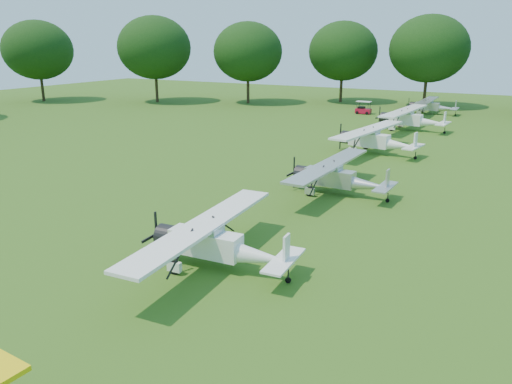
% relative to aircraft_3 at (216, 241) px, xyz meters
% --- Properties ---
extents(ground, '(160.00, 160.00, 0.00)m').
position_rel_aircraft_3_xyz_m(ground, '(-0.62, 3.09, -1.22)').
color(ground, '#315A16').
rests_on(ground, ground).
extents(tree_belt, '(137.36, 130.27, 14.52)m').
position_rel_aircraft_3_xyz_m(tree_belt, '(2.95, 3.25, 6.81)').
color(tree_belt, black).
rests_on(tree_belt, ground).
extents(aircraft_3, '(6.64, 10.58, 2.08)m').
position_rel_aircraft_3_xyz_m(aircraft_3, '(0.00, 0.00, 0.00)').
color(aircraft_3, white).
rests_on(aircraft_3, ground).
extents(aircraft_4, '(6.58, 10.47, 2.07)m').
position_rel_aircraft_3_xyz_m(aircraft_4, '(0.87, 12.54, -0.01)').
color(aircraft_4, silver).
rests_on(aircraft_4, ground).
extents(aircraft_5, '(7.26, 11.52, 2.26)m').
position_rel_aircraft_3_xyz_m(aircraft_5, '(-0.31, 25.27, 0.10)').
color(aircraft_5, white).
rests_on(aircraft_5, ground).
extents(aircraft_6, '(7.46, 11.89, 2.34)m').
position_rel_aircraft_3_xyz_m(aircraft_6, '(-0.21, 38.43, 0.15)').
color(aircraft_6, white).
rests_on(aircraft_6, ground).
extents(aircraft_7, '(6.31, 10.02, 1.98)m').
position_rel_aircraft_3_xyz_m(aircraft_7, '(-0.48, 52.36, -0.06)').
color(aircraft_7, silver).
rests_on(aircraft_7, ground).
extents(golf_cart, '(1.95, 1.23, 1.64)m').
position_rel_aircraft_3_xyz_m(golf_cart, '(-8.35, 48.41, -0.67)').
color(golf_cart, red).
rests_on(golf_cart, ground).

